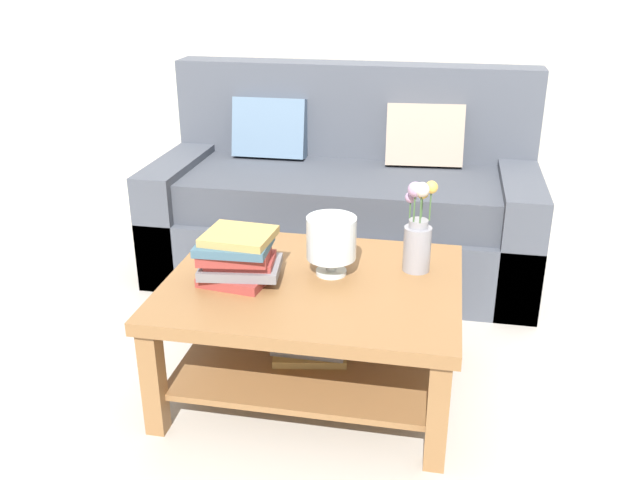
{
  "coord_description": "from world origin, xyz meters",
  "views": [
    {
      "loc": [
        0.45,
        -2.52,
        1.58
      ],
      "look_at": [
        -0.0,
        -0.15,
        0.57
      ],
      "focal_mm": 37.82,
      "sensor_mm": 36.0,
      "label": 1
    }
  ],
  "objects_px": {
    "couch": "(345,203)",
    "flower_pitcher": "(418,234)",
    "glass_hurricane_vase": "(332,239)",
    "book_stack_main": "(237,257)",
    "coffee_table": "(312,310)"
  },
  "relations": [
    {
      "from": "glass_hurricane_vase",
      "to": "couch",
      "type": "bearing_deg",
      "value": 96.09
    },
    {
      "from": "book_stack_main",
      "to": "couch",
      "type": "bearing_deg",
      "value": 80.12
    },
    {
      "from": "flower_pitcher",
      "to": "glass_hurricane_vase",
      "type": "bearing_deg",
      "value": -163.36
    },
    {
      "from": "couch",
      "to": "book_stack_main",
      "type": "relative_size",
      "value": 6.26
    },
    {
      "from": "couch",
      "to": "coffee_table",
      "type": "height_order",
      "value": "couch"
    },
    {
      "from": "coffee_table",
      "to": "glass_hurricane_vase",
      "type": "bearing_deg",
      "value": 48.48
    },
    {
      "from": "coffee_table",
      "to": "glass_hurricane_vase",
      "type": "distance_m",
      "value": 0.29
    },
    {
      "from": "coffee_table",
      "to": "flower_pitcher",
      "type": "distance_m",
      "value": 0.49
    },
    {
      "from": "couch",
      "to": "flower_pitcher",
      "type": "distance_m",
      "value": 1.11
    },
    {
      "from": "couch",
      "to": "book_stack_main",
      "type": "height_order",
      "value": "couch"
    },
    {
      "from": "couch",
      "to": "flower_pitcher",
      "type": "relative_size",
      "value": 5.42
    },
    {
      "from": "glass_hurricane_vase",
      "to": "flower_pitcher",
      "type": "height_order",
      "value": "flower_pitcher"
    },
    {
      "from": "coffee_table",
      "to": "glass_hurricane_vase",
      "type": "relative_size",
      "value": 4.79
    },
    {
      "from": "coffee_table",
      "to": "book_stack_main",
      "type": "relative_size",
      "value": 3.48
    },
    {
      "from": "coffee_table",
      "to": "flower_pitcher",
      "type": "xyz_separation_m",
      "value": [
        0.37,
        0.16,
        0.28
      ]
    }
  ]
}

